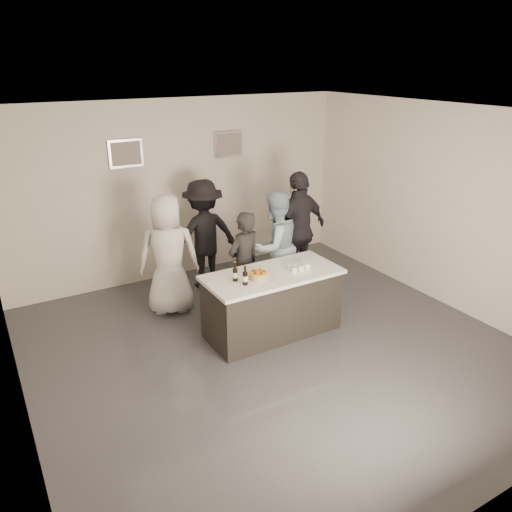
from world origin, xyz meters
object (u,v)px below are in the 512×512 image
object	(u,v)px
bar_counter	(272,303)
person_guest_left	(169,255)
person_main_blue	(275,247)
person_guest_back	(204,235)
cake	(258,276)
person_main_black	(244,264)
person_guest_right	(299,230)
beer_bottle_b	(245,275)
beer_bottle_a	(235,272)

from	to	relation	value
bar_counter	person_guest_left	world-z (taller)	person_guest_left
bar_counter	person_guest_left	distance (m)	1.70
person_main_blue	person_guest_left	distance (m)	1.62
person_guest_left	person_guest_back	world-z (taller)	person_guest_back
cake	bar_counter	bearing A→B (deg)	14.58
person_main_black	person_guest_right	size ratio (longest dim) A/B	0.81
person_main_blue	person_guest_left	size ratio (longest dim) A/B	0.97
bar_counter	person_guest_left	xyz separation A→B (m)	(-0.97, 1.32, 0.46)
cake	beer_bottle_b	world-z (taller)	beer_bottle_b
beer_bottle_a	person_guest_back	bearing A→B (deg)	77.69
bar_counter	person_main_blue	xyz separation A→B (m)	(0.59, 0.87, 0.43)
beer_bottle_b	person_main_blue	size ratio (longest dim) A/B	0.15
person_main_black	bar_counter	bearing A→B (deg)	77.91
cake	beer_bottle_b	bearing A→B (deg)	-163.61
person_main_black	person_guest_back	world-z (taller)	person_guest_back
cake	person_guest_back	bearing A→B (deg)	86.76
person_main_blue	person_guest_back	xyz separation A→B (m)	(-0.74, 0.99, 0.03)
cake	person_main_black	distance (m)	0.83
beer_bottle_a	person_guest_back	size ratio (longest dim) A/B	0.14
person_main_black	person_guest_right	distance (m)	1.33
person_main_black	person_main_blue	world-z (taller)	person_main_blue
cake	person_main_blue	distance (m)	1.27
beer_bottle_b	beer_bottle_a	bearing A→B (deg)	108.29
beer_bottle_a	person_guest_left	size ratio (longest dim) A/B	0.14
person_guest_back	person_main_black	bearing A→B (deg)	95.70
beer_bottle_a	person_guest_back	xyz separation A→B (m)	(0.40, 1.84, -0.12)
beer_bottle_a	person_main_black	xyz separation A→B (m)	(0.51, 0.69, -0.24)
person_main_black	person_main_blue	distance (m)	0.66
beer_bottle_a	person_main_black	bearing A→B (deg)	53.42
person_guest_back	person_guest_right	bearing A→B (deg)	151.78
beer_bottle_a	beer_bottle_b	world-z (taller)	same
bar_counter	person_guest_back	distance (m)	1.93
cake	person_main_blue	size ratio (longest dim) A/B	0.14
cake	beer_bottle_b	distance (m)	0.26
person_main_black	person_guest_left	distance (m)	1.11
person_main_blue	person_guest_left	world-z (taller)	person_guest_left
cake	person_main_blue	world-z (taller)	person_main_blue
person_main_black	person_guest_left	xyz separation A→B (m)	(-0.93, 0.60, 0.12)
beer_bottle_b	person_guest_right	size ratio (longest dim) A/B	0.13
person_main_black	person_guest_back	distance (m)	1.16
person_main_black	person_guest_back	size ratio (longest dim) A/B	0.87
beer_bottle_b	person_guest_back	size ratio (longest dim) A/B	0.14
beer_bottle_b	person_guest_right	xyz separation A→B (m)	(1.71, 1.26, -0.06)
cake	person_main_black	world-z (taller)	person_main_black
beer_bottle_b	person_guest_back	bearing A→B (deg)	80.20
beer_bottle_b	person_main_blue	distance (m)	1.49
person_guest_right	person_guest_back	distance (m)	1.55
person_guest_right	cake	bearing A→B (deg)	27.22
beer_bottle_a	person_main_black	size ratio (longest dim) A/B	0.17
beer_bottle_b	bar_counter	bearing A→B (deg)	15.45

